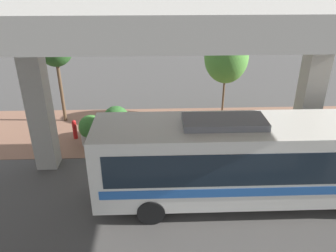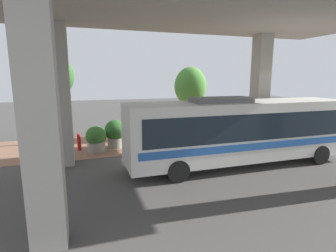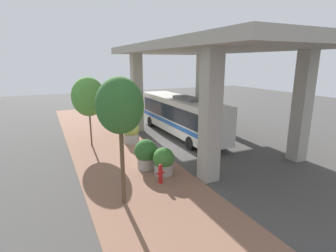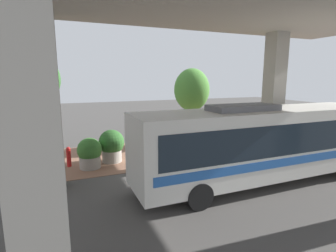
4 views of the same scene
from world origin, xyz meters
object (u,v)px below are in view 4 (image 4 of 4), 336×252
at_px(bus, 263,140).
at_px(street_tree_near, 41,80).
at_px(planter_front, 90,153).
at_px(planter_back, 203,141).
at_px(planter_middle, 112,145).
at_px(street_tree_far, 192,90).
at_px(fire_hydrant, 69,157).

bearing_deg(bus, street_tree_near, -130.72).
relative_size(bus, planter_front, 7.31).
relative_size(bus, street_tree_near, 2.03).
distance_m(planter_front, planter_back, 6.59).
height_order(planter_front, street_tree_near, street_tree_near).
distance_m(planter_front, planter_middle, 1.39).
relative_size(planter_front, planter_middle, 0.88).
relative_size(planter_middle, street_tree_far, 0.35).
bearing_deg(street_tree_far, planter_middle, -69.96).
height_order(planter_back, street_tree_far, street_tree_far).
bearing_deg(fire_hydrant, planter_front, 57.50).
bearing_deg(street_tree_near, planter_middle, 54.74).
height_order(planter_front, planter_back, planter_back).
relative_size(fire_hydrant, planter_middle, 0.59).
height_order(fire_hydrant, planter_front, planter_front).
xyz_separation_m(bus, planter_back, (-4.62, -0.33, -1.03)).
bearing_deg(planter_middle, street_tree_near, -125.26).
distance_m(planter_front, street_tree_far, 8.40).
bearing_deg(fire_hydrant, street_tree_far, 104.67).
xyz_separation_m(fire_hydrant, street_tree_near, (-2.33, -1.11, 3.97)).
bearing_deg(street_tree_far, planter_front, -68.95).
distance_m(bus, fire_hydrant, 9.70).
xyz_separation_m(bus, fire_hydrant, (-5.44, -7.92, -1.37)).
distance_m(bus, planter_back, 4.74).
bearing_deg(street_tree_far, planter_back, -13.85).
height_order(fire_hydrant, planter_middle, planter_middle).
xyz_separation_m(fire_hydrant, planter_back, (0.82, 7.59, 0.35)).
distance_m(bus, street_tree_far, 7.86).
xyz_separation_m(fire_hydrant, street_tree_far, (-2.18, 8.32, 3.26)).
distance_m(fire_hydrant, street_tree_near, 4.74).
bearing_deg(street_tree_far, fire_hydrant, -75.33).
distance_m(fire_hydrant, planter_back, 7.64).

